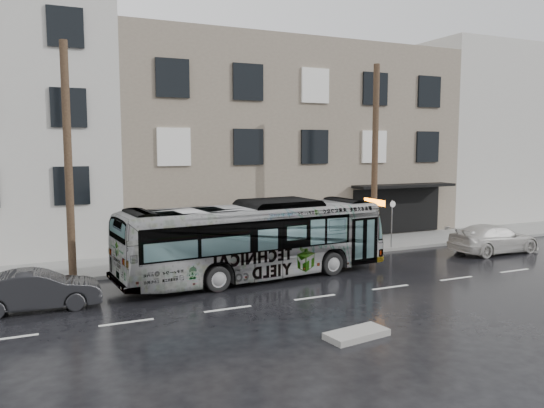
{
  "coord_description": "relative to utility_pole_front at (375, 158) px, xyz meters",
  "views": [
    {
      "loc": [
        -8.76,
        -18.22,
        5.22
      ],
      "look_at": [
        0.63,
        2.5,
        2.74
      ],
      "focal_mm": 35.0,
      "sensor_mm": 36.0,
      "label": 1
    }
  ],
  "objects": [
    {
      "name": "sidewalk",
      "position": [
        -6.5,
        1.6,
        -4.58
      ],
      "size": [
        90.0,
        3.6,
        0.15
      ],
      "primitive_type": "cube",
      "color": "gray",
      "rests_on": "ground"
    },
    {
      "name": "ground",
      "position": [
        -6.5,
        -3.3,
        -4.65
      ],
      "size": [
        120.0,
        120.0,
        0.0
      ],
      "primitive_type": "plane",
      "color": "black",
      "rests_on": "ground"
    },
    {
      "name": "utility_pole_front",
      "position": [
        0.0,
        0.0,
        0.0
      ],
      "size": [
        0.3,
        0.3,
        9.0
      ],
      "primitive_type": "cylinder",
      "color": "#4E3B27",
      "rests_on": "sidewalk"
    },
    {
      "name": "sign_post",
      "position": [
        1.1,
        0.0,
        -3.3
      ],
      "size": [
        0.06,
        0.06,
        2.4
      ],
      "primitive_type": "cylinder",
      "color": "slate",
      "rests_on": "sidewalk"
    },
    {
      "name": "dark_sedan",
      "position": [
        -15.28,
        -3.35,
        -4.01
      ],
      "size": [
        3.93,
        1.49,
        1.28
      ],
      "primitive_type": "imported",
      "rotation": [
        0.0,
        0.0,
        1.54
      ],
      "color": "black",
      "rests_on": "ground"
    },
    {
      "name": "bus",
      "position": [
        -7.32,
        -2.39,
        -3.11
      ],
      "size": [
        11.24,
        3.54,
        3.08
      ],
      "primitive_type": "imported",
      "rotation": [
        0.0,
        0.0,
        1.66
      ],
      "color": "#B2B2B2",
      "rests_on": "ground"
    },
    {
      "name": "slush_pile",
      "position": [
        -7.33,
        -9.67,
        -4.56
      ],
      "size": [
        1.9,
        1.05,
        0.18
      ],
      "primitive_type": "cube",
      "rotation": [
        0.0,
        0.0,
        0.14
      ],
      "color": "#989690",
      "rests_on": "ground"
    },
    {
      "name": "building_taupe",
      "position": [
        -1.5,
        9.4,
        0.85
      ],
      "size": [
        20.0,
        12.0,
        11.0
      ],
      "primitive_type": "cube",
      "color": "gray",
      "rests_on": "ground"
    },
    {
      "name": "utility_pole_rear",
      "position": [
        -14.0,
        0.0,
        0.0
      ],
      "size": [
        0.3,
        0.3,
        9.0
      ],
      "primitive_type": "cylinder",
      "color": "#4E3B27",
      "rests_on": "sidewalk"
    },
    {
      "name": "building_filler",
      "position": [
        17.5,
        9.4,
        1.35
      ],
      "size": [
        18.0,
        12.0,
        12.0
      ],
      "primitive_type": "cube",
      "color": "#B7B5AD",
      "rests_on": "ground"
    },
    {
      "name": "white_sedan",
      "position": [
        5.3,
        -2.59,
        -3.95
      ],
      "size": [
        4.85,
        2.0,
        1.4
      ],
      "primitive_type": "imported",
      "rotation": [
        0.0,
        0.0,
        1.58
      ],
      "color": "#B8B5AF",
      "rests_on": "ground"
    }
  ]
}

